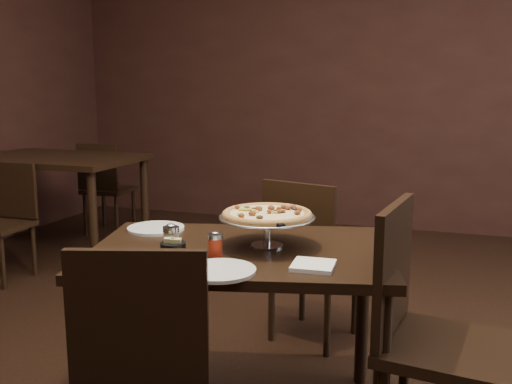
% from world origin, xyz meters
% --- Properties ---
extents(room, '(6.04, 7.04, 2.84)m').
position_xyz_m(room, '(0.06, 0.03, 1.40)').
color(room, black).
rests_on(room, ground).
extents(dining_table, '(1.31, 1.03, 0.72)m').
position_xyz_m(dining_table, '(-0.01, 0.02, 0.63)').
color(dining_table, black).
rests_on(dining_table, ground).
extents(background_table, '(1.29, 0.86, 0.81)m').
position_xyz_m(background_table, '(-2.20, 1.72, 0.70)').
color(background_table, black).
rests_on(background_table, ground).
extents(pizza_stand, '(0.38, 0.38, 0.16)m').
position_xyz_m(pizza_stand, '(0.09, 0.07, 0.85)').
color(pizza_stand, '#B6B7BD').
rests_on(pizza_stand, dining_table).
extents(parmesan_shaker, '(0.06, 0.06, 0.11)m').
position_xyz_m(parmesan_shaker, '(-0.24, -0.12, 0.78)').
color(parmesan_shaker, beige).
rests_on(parmesan_shaker, dining_table).
extents(pepper_flake_shaker, '(0.06, 0.06, 0.10)m').
position_xyz_m(pepper_flake_shaker, '(-0.05, -0.13, 0.77)').
color(pepper_flake_shaker, maroon).
rests_on(pepper_flake_shaker, dining_table).
extents(packet_caddy, '(0.09, 0.09, 0.07)m').
position_xyz_m(packet_caddy, '(-0.19, -0.19, 0.76)').
color(packet_caddy, black).
rests_on(packet_caddy, dining_table).
extents(napkin_stack, '(0.15, 0.15, 0.02)m').
position_xyz_m(napkin_stack, '(0.32, -0.14, 0.73)').
color(napkin_stack, white).
rests_on(napkin_stack, dining_table).
extents(plate_left, '(0.25, 0.25, 0.01)m').
position_xyz_m(plate_left, '(-0.46, 0.17, 0.73)').
color(plate_left, white).
rests_on(plate_left, dining_table).
extents(plate_near, '(0.25, 0.25, 0.01)m').
position_xyz_m(plate_near, '(0.03, -0.29, 0.73)').
color(plate_near, white).
rests_on(plate_near, dining_table).
extents(serving_spatula, '(0.14, 0.14, 0.02)m').
position_xyz_m(serving_spatula, '(0.21, -0.04, 0.85)').
color(serving_spatula, '#B6B7BD').
rests_on(serving_spatula, pizza_stand).
extents(chair_far, '(0.51, 0.51, 0.88)m').
position_xyz_m(chair_far, '(0.09, 0.79, 0.48)').
color(chair_far, black).
rests_on(chair_far, ground).
extents(chair_side, '(0.50, 0.50, 0.95)m').
position_xyz_m(chair_side, '(0.71, -0.05, 0.52)').
color(chair_side, black).
rests_on(chair_side, ground).
extents(bg_chair_far, '(0.41, 0.41, 0.85)m').
position_xyz_m(bg_chair_far, '(-2.21, 2.41, 0.46)').
color(bg_chair_far, black).
rests_on(bg_chair_far, ground).
extents(bg_chair_near, '(0.38, 0.38, 0.82)m').
position_xyz_m(bg_chair_near, '(-2.20, 1.14, 0.45)').
color(bg_chair_near, black).
rests_on(bg_chair_near, ground).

